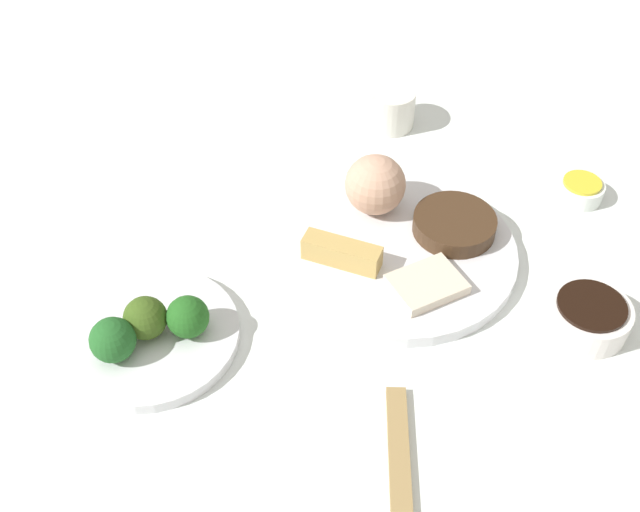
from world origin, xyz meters
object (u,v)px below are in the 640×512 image
Objects in this scene: main_plate at (398,251)px; soy_sauce_bowl at (588,317)px; sauce_ramekin_hot_mustard at (580,191)px; teacup at (390,108)px; chopsticks_pair at (400,479)px; broccoli_plate at (151,335)px.

main_plate is 3.13× the size of soy_sauce_bowl.
teacup reaches higher than sauce_ramekin_hot_mustard.
soy_sauce_bowl reaches higher than sauce_ramekin_hot_mustard.
main_plate is at bearing 167.40° from teacup.
main_plate is 4.76× the size of sauce_ramekin_hot_mustard.
chopsticks_pair is at bearing 135.85° from sauce_ramekin_hot_mustard.
teacup is 0.35× the size of chopsticks_pair.
soy_sauce_bowl is (-0.07, -0.47, 0.01)m from broccoli_plate.
broccoli_plate is 0.57m from sauce_ramekin_hot_mustard.
broccoli_plate is at bearing 45.80° from chopsticks_pair.
teacup is at bearing -12.60° from main_plate.
broccoli_plate is at bearing 133.54° from teacup.
chopsticks_pair is (-0.55, 0.14, -0.02)m from teacup.
sauce_ramekin_hot_mustard reaches higher than broccoli_plate.
soy_sauce_bowl is 1.30× the size of teacup.
soy_sauce_bowl is 0.22m from sauce_ramekin_hot_mustard.
soy_sauce_bowl is at bearing -130.69° from main_plate.
chopsticks_pair is (-0.29, 0.08, -0.00)m from main_plate.
main_plate is 0.31m from broccoli_plate.
teacup is (0.21, 0.20, 0.02)m from sauce_ramekin_hot_mustard.
soy_sauce_bowl reaches higher than main_plate.
sauce_ramekin_hot_mustard is at bearing -77.50° from main_plate.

